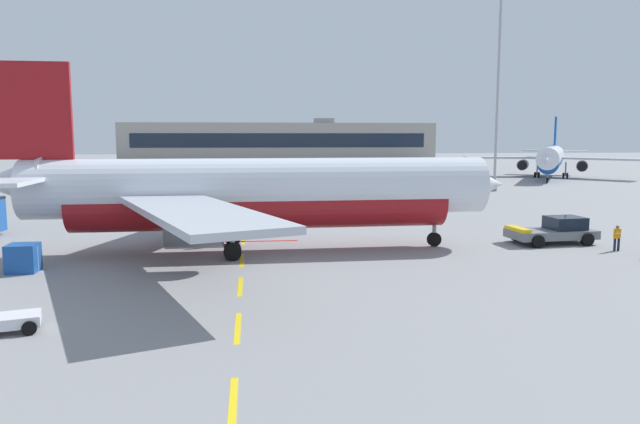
{
  "coord_description": "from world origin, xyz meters",
  "views": [
    {
      "loc": [
        18.59,
        -21.46,
        7.64
      ],
      "look_at": [
        23.01,
        16.43,
        2.81
      ],
      "focal_mm": 33.67,
      "sensor_mm": 36.0,
      "label": 1
    }
  ],
  "objects_px": {
    "airliner_foreground": "(253,192)",
    "apron_light_mast_far": "(499,61)",
    "airliner_mid_left": "(551,158)",
    "uld_cargo_container": "(23,258)",
    "ground_crew_worker": "(617,236)",
    "pushback_tug": "(554,231)"
  },
  "relations": [
    {
      "from": "airliner_foreground",
      "to": "pushback_tug",
      "type": "distance_m",
      "value": 21.64
    },
    {
      "from": "airliner_mid_left",
      "to": "ground_crew_worker",
      "type": "distance_m",
      "value": 72.56
    },
    {
      "from": "airliner_mid_left",
      "to": "uld_cargo_container",
      "type": "distance_m",
      "value": 95.53
    },
    {
      "from": "airliner_foreground",
      "to": "pushback_tug",
      "type": "height_order",
      "value": "airliner_foreground"
    },
    {
      "from": "airliner_mid_left",
      "to": "airliner_foreground",
      "type": "bearing_deg",
      "value": -130.43
    },
    {
      "from": "uld_cargo_container",
      "to": "ground_crew_worker",
      "type": "bearing_deg",
      "value": 3.03
    },
    {
      "from": "uld_cargo_container",
      "to": "apron_light_mast_far",
      "type": "xyz_separation_m",
      "value": [
        46.67,
        45.05,
        16.93
      ]
    },
    {
      "from": "ground_crew_worker",
      "to": "apron_light_mast_far",
      "type": "xyz_separation_m",
      "value": [
        9.53,
        43.09,
        16.74
      ]
    },
    {
      "from": "ground_crew_worker",
      "to": "uld_cargo_container",
      "type": "height_order",
      "value": "ground_crew_worker"
    },
    {
      "from": "ground_crew_worker",
      "to": "apron_light_mast_far",
      "type": "height_order",
      "value": "apron_light_mast_far"
    },
    {
      "from": "airliner_foreground",
      "to": "ground_crew_worker",
      "type": "xyz_separation_m",
      "value": [
        24.12,
        -2.75,
        -2.95
      ]
    },
    {
      "from": "pushback_tug",
      "to": "apron_light_mast_far",
      "type": "relative_size",
      "value": 0.21
    },
    {
      "from": "airliner_mid_left",
      "to": "uld_cargo_container",
      "type": "bearing_deg",
      "value": -134.55
    },
    {
      "from": "uld_cargo_container",
      "to": "apron_light_mast_far",
      "type": "relative_size",
      "value": 0.06
    },
    {
      "from": "airliner_mid_left",
      "to": "ground_crew_worker",
      "type": "xyz_separation_m",
      "value": [
        -29.84,
        -66.09,
        -2.7
      ]
    },
    {
      "from": "apron_light_mast_far",
      "to": "pushback_tug",
      "type": "bearing_deg",
      "value": -107.08
    },
    {
      "from": "airliner_mid_left",
      "to": "ground_crew_worker",
      "type": "height_order",
      "value": "airliner_mid_left"
    },
    {
      "from": "pushback_tug",
      "to": "uld_cargo_container",
      "type": "bearing_deg",
      "value": -171.36
    },
    {
      "from": "airliner_mid_left",
      "to": "apron_light_mast_far",
      "type": "relative_size",
      "value": 1.06
    },
    {
      "from": "airliner_foreground",
      "to": "apron_light_mast_far",
      "type": "relative_size",
      "value": 1.2
    },
    {
      "from": "ground_crew_worker",
      "to": "airliner_foreground",
      "type": "bearing_deg",
      "value": 173.48
    },
    {
      "from": "ground_crew_worker",
      "to": "apron_light_mast_far",
      "type": "relative_size",
      "value": 0.06
    }
  ]
}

